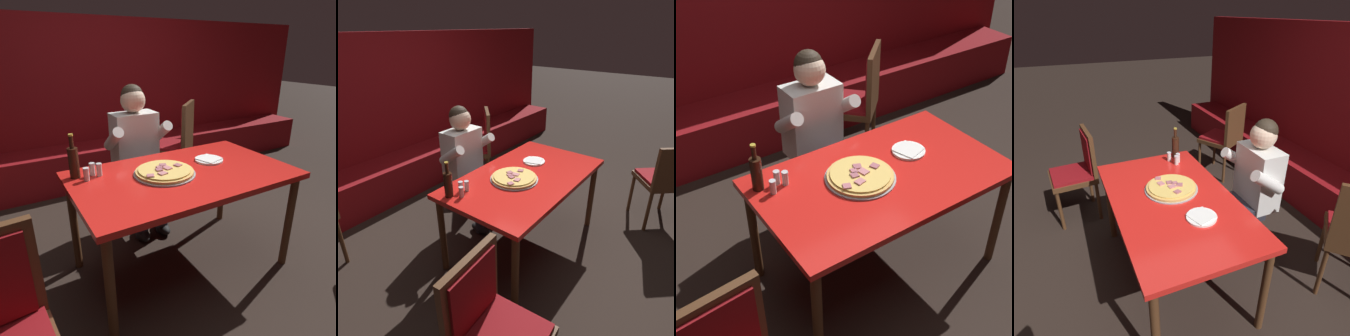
% 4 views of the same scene
% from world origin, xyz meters
% --- Properties ---
extents(ground_plane, '(24.00, 24.00, 0.00)m').
position_xyz_m(ground_plane, '(0.00, 0.00, 0.00)').
color(ground_plane, black).
extents(booth_bench, '(6.46, 0.48, 0.46)m').
position_xyz_m(booth_bench, '(0.00, 1.86, 0.23)').
color(booth_bench, maroon).
rests_on(booth_bench, ground_plane).
extents(main_dining_table, '(1.49, 0.87, 0.77)m').
position_xyz_m(main_dining_table, '(0.00, 0.00, 0.69)').
color(main_dining_table, '#4C2D19').
rests_on(main_dining_table, ground_plane).
extents(pizza, '(0.41, 0.41, 0.05)m').
position_xyz_m(pizza, '(-0.12, 0.04, 0.78)').
color(pizza, '#9E9EA3').
rests_on(pizza, main_dining_table).
extents(plate_white_paper, '(0.21, 0.21, 0.02)m').
position_xyz_m(plate_white_paper, '(0.29, 0.10, 0.77)').
color(plate_white_paper, white).
rests_on(plate_white_paper, main_dining_table).
extents(beer_bottle, '(0.07, 0.07, 0.29)m').
position_xyz_m(beer_bottle, '(-0.65, 0.28, 0.88)').
color(beer_bottle, black).
rests_on(beer_bottle, main_dining_table).
extents(shaker_oregano, '(0.04, 0.04, 0.09)m').
position_xyz_m(shaker_oregano, '(-0.54, 0.26, 0.80)').
color(shaker_oregano, silver).
rests_on(shaker_oregano, main_dining_table).
extents(shaker_red_pepper_flakes, '(0.04, 0.04, 0.09)m').
position_xyz_m(shaker_red_pepper_flakes, '(-0.51, 0.23, 0.80)').
color(shaker_red_pepper_flakes, silver).
rests_on(shaker_red_pepper_flakes, main_dining_table).
extents(shaker_black_pepper, '(0.04, 0.04, 0.09)m').
position_xyz_m(shaker_black_pepper, '(-0.60, 0.20, 0.80)').
color(shaker_black_pepper, silver).
rests_on(shaker_black_pepper, main_dining_table).
extents(diner_seated_blue_shirt, '(0.53, 0.53, 1.27)m').
position_xyz_m(diner_seated_blue_shirt, '(-0.01, 0.68, 0.71)').
color(diner_seated_blue_shirt, black).
rests_on(diner_seated_blue_shirt, ground_plane).
extents(dining_chair_far_right, '(0.60, 0.60, 0.96)m').
position_xyz_m(dining_chair_far_right, '(-1.38, 1.26, 0.58)').
color(dining_chair_far_right, '#4C2D19').
rests_on(dining_chair_far_right, ground_plane).
extents(dining_chair_side_aisle, '(0.47, 0.47, 0.95)m').
position_xyz_m(dining_chair_side_aisle, '(-1.20, -0.58, 0.56)').
color(dining_chair_side_aisle, '#4C2D19').
rests_on(dining_chair_side_aisle, ground_plane).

